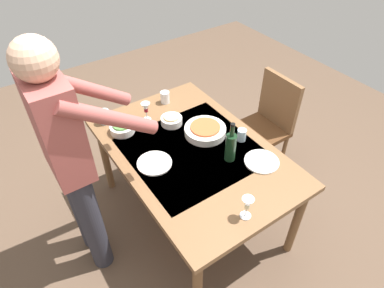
{
  "coord_description": "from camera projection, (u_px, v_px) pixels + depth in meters",
  "views": [
    {
      "loc": [
        -1.4,
        0.96,
        2.28
      ],
      "look_at": [
        0.0,
        0.0,
        0.78
      ],
      "focal_mm": 31.32,
      "sensor_mm": 36.0,
      "label": 1
    }
  ],
  "objects": [
    {
      "name": "ground_plane",
      "position": [
        192.0,
        214.0,
        2.79
      ],
      "size": [
        6.0,
        6.0,
        0.0
      ],
      "primitive_type": "plane",
      "color": "brown"
    },
    {
      "name": "dining_table",
      "position": [
        192.0,
        157.0,
        2.35
      ],
      "size": [
        1.48,
        0.98,
        0.73
      ],
      "color": "brown",
      "rests_on": "ground_plane"
    },
    {
      "name": "chair_near",
      "position": [
        268.0,
        120.0,
        2.88
      ],
      "size": [
        0.4,
        0.4,
        0.91
      ],
      "color": "#523019",
      "rests_on": "ground_plane"
    },
    {
      "name": "person_server",
      "position": [
        71.0,
        157.0,
        1.91
      ],
      "size": [
        0.42,
        0.61,
        1.69
      ],
      "color": "#2D2D38",
      "rests_on": "ground_plane"
    },
    {
      "name": "wine_bottle",
      "position": [
        231.0,
        146.0,
        2.16
      ],
      "size": [
        0.07,
        0.07,
        0.3
      ],
      "color": "black",
      "rests_on": "dining_table"
    },
    {
      "name": "wine_glass_left",
      "position": [
        146.0,
        108.0,
        2.49
      ],
      "size": [
        0.07,
        0.07,
        0.15
      ],
      "color": "white",
      "rests_on": "dining_table"
    },
    {
      "name": "wine_glass_right",
      "position": [
        247.0,
        204.0,
        1.82
      ],
      "size": [
        0.07,
        0.07,
        0.15
      ],
      "color": "white",
      "rests_on": "dining_table"
    },
    {
      "name": "water_cup_near_left",
      "position": [
        165.0,
        97.0,
        2.7
      ],
      "size": [
        0.07,
        0.07,
        0.1
      ],
      "primitive_type": "cylinder",
      "color": "silver",
      "rests_on": "dining_table"
    },
    {
      "name": "water_cup_near_right",
      "position": [
        242.0,
        135.0,
        2.35
      ],
      "size": [
        0.06,
        0.06,
        0.09
      ],
      "primitive_type": "cylinder",
      "color": "silver",
      "rests_on": "dining_table"
    },
    {
      "name": "water_cup_far_left",
      "position": [
        105.0,
        117.0,
        2.49
      ],
      "size": [
        0.08,
        0.08,
        0.11
      ],
      "primitive_type": "cylinder",
      "color": "silver",
      "rests_on": "dining_table"
    },
    {
      "name": "serving_bowl_pasta",
      "position": [
        205.0,
        130.0,
        2.41
      ],
      "size": [
        0.3,
        0.3,
        0.07
      ],
      "color": "white",
      "rests_on": "dining_table"
    },
    {
      "name": "side_bowl_salad",
      "position": [
        122.0,
        128.0,
        2.43
      ],
      "size": [
        0.18,
        0.18,
        0.07
      ],
      "color": "white",
      "rests_on": "dining_table"
    },
    {
      "name": "side_bowl_bread",
      "position": [
        171.0,
        120.0,
        2.5
      ],
      "size": [
        0.16,
        0.16,
        0.07
      ],
      "color": "white",
      "rests_on": "dining_table"
    },
    {
      "name": "dinner_plate_near",
      "position": [
        154.0,
        163.0,
        2.19
      ],
      "size": [
        0.23,
        0.23,
        0.01
      ],
      "primitive_type": "cylinder",
      "color": "white",
      "rests_on": "dining_table"
    },
    {
      "name": "dinner_plate_far",
      "position": [
        262.0,
        161.0,
        2.21
      ],
      "size": [
        0.23,
        0.23,
        0.01
      ],
      "primitive_type": "cylinder",
      "color": "white",
      "rests_on": "dining_table"
    }
  ]
}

